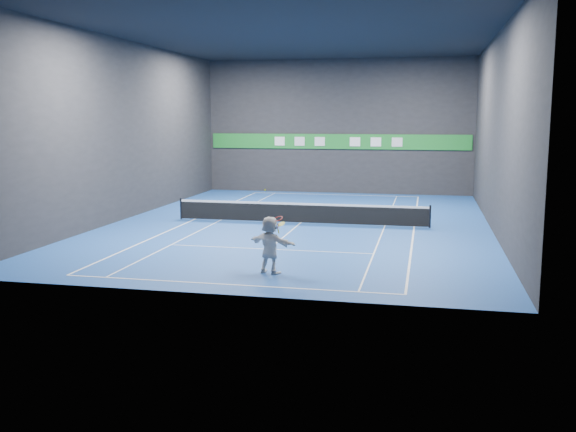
% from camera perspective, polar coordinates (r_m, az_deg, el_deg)
% --- Properties ---
extents(ground, '(26.00, 26.00, 0.00)m').
position_cam_1_polar(ground, '(31.43, 1.10, -0.64)').
color(ground, '#1B4696').
rests_on(ground, ground).
extents(ceiling, '(26.00, 26.00, 0.00)m').
position_cam_1_polar(ceiling, '(31.24, 1.15, 15.87)').
color(ceiling, black).
rests_on(ceiling, ground).
extents(wall_back, '(18.00, 0.10, 9.00)m').
position_cam_1_polar(wall_back, '(43.84, 4.44, 7.92)').
color(wall_back, '#242427').
rests_on(wall_back, ground).
extents(wall_front, '(18.00, 0.10, 9.00)m').
position_cam_1_polar(wall_front, '(18.43, -6.75, 6.69)').
color(wall_front, '#242427').
rests_on(wall_front, ground).
extents(wall_left, '(0.10, 26.00, 9.00)m').
position_cam_1_polar(wall_left, '(33.92, -14.10, 7.43)').
color(wall_left, '#242427').
rests_on(wall_left, ground).
extents(wall_right, '(0.10, 26.00, 9.00)m').
position_cam_1_polar(wall_right, '(30.58, 18.04, 7.14)').
color(wall_right, '#242427').
rests_on(wall_right, ground).
extents(baseline_near, '(10.98, 0.08, 0.01)m').
position_cam_1_polar(baseline_near, '(20.15, -5.49, -6.07)').
color(baseline_near, white).
rests_on(baseline_near, ground).
extents(baseline_far, '(10.98, 0.08, 0.01)m').
position_cam_1_polar(baseline_far, '(43.05, 4.16, 1.91)').
color(baseline_far, white).
rests_on(baseline_far, ground).
extents(sideline_doubles_left, '(0.08, 23.78, 0.01)m').
position_cam_1_polar(sideline_doubles_left, '(32.92, -8.32, -0.30)').
color(sideline_doubles_left, white).
rests_on(sideline_doubles_left, ground).
extents(sideline_doubles_right, '(0.08, 23.78, 0.01)m').
position_cam_1_polar(sideline_doubles_right, '(30.86, 11.15, -0.98)').
color(sideline_doubles_right, white).
rests_on(sideline_doubles_right, ground).
extents(sideline_singles_left, '(0.06, 23.78, 0.01)m').
position_cam_1_polar(sideline_singles_left, '(32.47, -6.03, -0.38)').
color(sideline_singles_left, white).
rests_on(sideline_singles_left, ground).
extents(sideline_singles_right, '(0.06, 23.78, 0.01)m').
position_cam_1_polar(sideline_singles_right, '(30.92, 8.60, -0.89)').
color(sideline_singles_right, white).
rests_on(sideline_singles_right, ground).
extents(service_line_near, '(8.23, 0.06, 0.01)m').
position_cam_1_polar(service_line_near, '(25.29, -1.71, -2.96)').
color(service_line_near, white).
rests_on(service_line_near, ground).
extents(service_line_far, '(8.23, 0.06, 0.01)m').
position_cam_1_polar(service_line_far, '(37.66, 2.98, 0.93)').
color(service_line_far, white).
rests_on(service_line_far, ground).
extents(center_service_line, '(0.06, 12.80, 0.01)m').
position_cam_1_polar(center_service_line, '(31.43, 1.10, -0.64)').
color(center_service_line, white).
rests_on(center_service_line, ground).
extents(player, '(1.86, 1.21, 1.92)m').
position_cam_1_polar(player, '(21.28, -1.62, -2.58)').
color(player, silver).
rests_on(player, ground).
extents(tennis_ball, '(0.07, 0.07, 0.07)m').
position_cam_1_polar(tennis_ball, '(21.28, -2.06, 2.33)').
color(tennis_ball, '#CBD824').
rests_on(tennis_ball, player).
extents(tennis_net, '(12.50, 0.10, 1.07)m').
position_cam_1_polar(tennis_net, '(31.35, 1.10, 0.33)').
color(tennis_net, black).
rests_on(tennis_net, ground).
extents(sponsor_banner, '(17.64, 0.11, 1.00)m').
position_cam_1_polar(sponsor_banner, '(43.80, 4.41, 6.61)').
color(sponsor_banner, '#1C802A').
rests_on(sponsor_banner, wall_back).
extents(tennis_racket, '(0.46, 0.34, 0.63)m').
position_cam_1_polar(tennis_racket, '(21.12, -0.85, -0.44)').
color(tennis_racket, red).
rests_on(tennis_racket, player).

